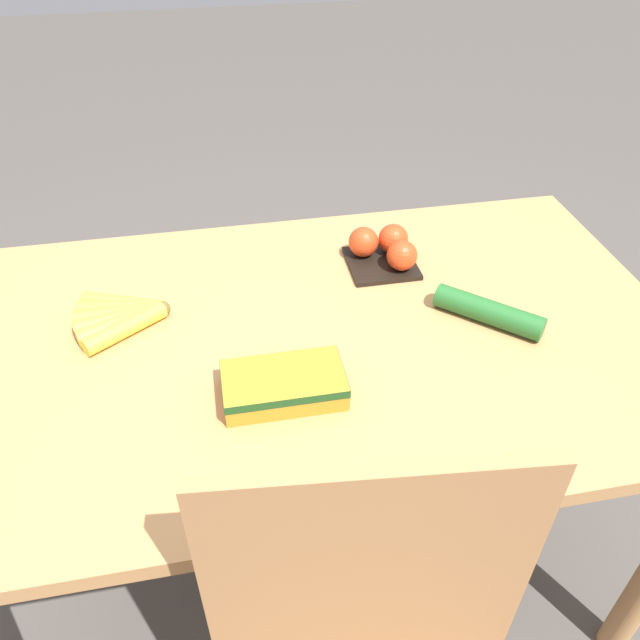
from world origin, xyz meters
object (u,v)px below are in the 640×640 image
(carrot_bag, at_px, (284,383))
(banana_bunch, at_px, (122,316))
(tomato_pack, at_px, (385,249))
(cucumber_near, at_px, (488,312))

(carrot_bag, bearing_deg, banana_bunch, -41.77)
(banana_bunch, relative_size, tomato_pack, 1.26)
(tomato_pack, height_order, cucumber_near, tomato_pack)
(carrot_bag, relative_size, cucumber_near, 1.09)
(banana_bunch, relative_size, carrot_bag, 0.89)
(carrot_bag, bearing_deg, tomato_pack, -127.42)
(banana_bunch, relative_size, cucumber_near, 0.97)
(tomato_pack, xyz_separation_m, cucumber_near, (-0.14, 0.23, -0.01))
(carrot_bag, distance_m, cucumber_near, 0.43)
(banana_bunch, distance_m, tomato_pack, 0.55)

